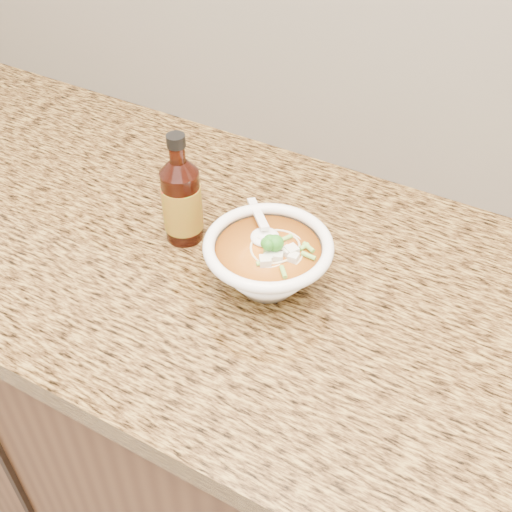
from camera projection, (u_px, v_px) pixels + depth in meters
The scene contains 4 objects.
cabinet at pixel (329, 466), 1.25m from camera, with size 4.00×0.65×0.86m, color #351D0F.
counter_slab at pixel (352, 309), 0.95m from camera, with size 4.00×0.68×0.04m, color olive.
soup_bowl at pixel (268, 263), 0.93m from camera, with size 0.19×0.19×0.10m.
hot_sauce_bottle at pixel (182, 201), 0.99m from camera, with size 0.07×0.07×0.19m.
Camera 1 is at (0.19, 1.04, 1.58)m, focal length 45.00 mm.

